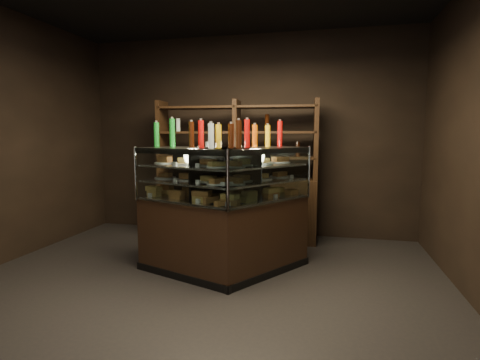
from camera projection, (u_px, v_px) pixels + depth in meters
name	position (u px, v px, depth m)	size (l,w,h in m)	color
ground	(190.00, 299.00, 3.48)	(5.00, 5.00, 0.00)	black
room_shell	(187.00, 86.00, 3.25)	(5.02, 5.02, 3.01)	black
display_case	(225.00, 230.00, 4.14)	(1.89, 1.41, 1.39)	black
food_display	(225.00, 176.00, 4.06)	(1.56, 1.06, 0.43)	#B2813F
bottles_top	(224.00, 134.00, 4.01)	(1.40, 0.92, 0.30)	#D8590A
potted_conifer	(270.00, 223.00, 4.66)	(0.35, 0.35, 0.75)	black
back_shelving	(237.00, 198.00, 5.40)	(2.29, 0.57, 2.00)	black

